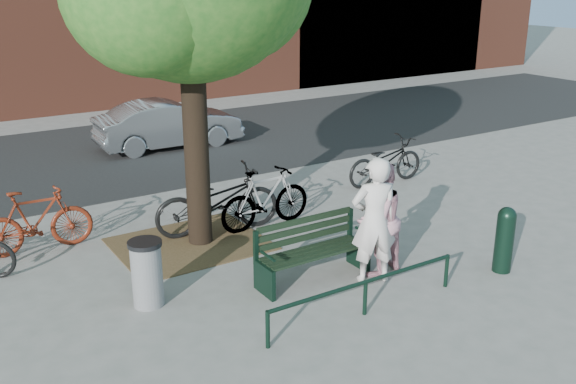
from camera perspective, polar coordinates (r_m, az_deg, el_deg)
ground at (r=9.61m, az=2.27°, el=-7.81°), size 90.00×90.00×0.00m
dirt_pit at (r=10.92m, az=-8.71°, el=-4.58°), size 2.40×2.00×0.02m
road at (r=16.86m, az=-14.41°, el=3.44°), size 40.00×7.00×0.01m
park_bench at (r=9.46m, az=2.03°, el=-5.04°), size 1.74×0.54×0.97m
guard_railing at (r=8.58m, az=6.91°, el=-8.39°), size 3.06×0.06×0.51m
person_left at (r=9.31m, az=7.67°, el=-2.51°), size 0.80×0.66×1.89m
person_right at (r=9.58m, az=8.03°, el=-2.42°), size 0.94×0.79×1.73m
bollard at (r=10.19m, az=18.71°, el=-3.83°), size 0.28×0.28×1.03m
litter_bin at (r=8.93m, az=-12.44°, el=-7.04°), size 0.46×0.46×0.94m
bicycle_b at (r=11.11m, az=-21.49°, el=-2.39°), size 1.81×0.61×1.07m
bicycle_c at (r=11.16m, az=-6.30°, el=-0.79°), size 2.30×1.12×1.16m
bicycle_d at (r=11.35m, az=-2.01°, el=-0.56°), size 1.82×0.56×1.08m
bicycle_e at (r=13.90m, az=8.66°, el=2.72°), size 1.93×0.71×1.01m
parked_car at (r=16.98m, az=-10.54°, el=5.96°), size 3.79×1.43×1.23m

